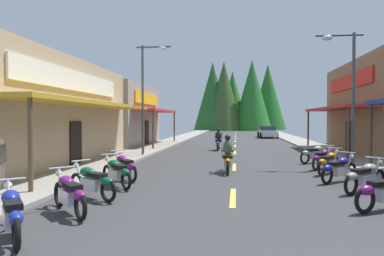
{
  "coord_description": "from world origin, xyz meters",
  "views": [
    {
      "loc": [
        0.09,
        -1.56,
        2.2
      ],
      "look_at": [
        -3.98,
        30.21,
        1.39
      ],
      "focal_mm": 32.43,
      "sensor_mm": 36.0,
      "label": 1
    }
  ],
  "objects_px": {
    "rider_cruising_lead": "(228,157)",
    "parked_car_curbside": "(268,132)",
    "motorcycle_parked_right_5": "(323,158)",
    "motorcycle_parked_right_6": "(315,154)",
    "motorcycle_parked_left_4": "(124,166)",
    "motorcycle_parked_right_3": "(339,168)",
    "pedestrian_browsing": "(1,160)",
    "motorcycle_parked_right_4": "(329,162)",
    "motorcycle_parked_left_2": "(92,181)",
    "motorcycle_parked_left_0": "(12,212)",
    "motorcycle_parked_left_3": "(116,172)",
    "motorcycle_parked_left_1": "(69,193)",
    "rider_cruising_trailing": "(218,141)",
    "motorcycle_parked_right_2": "(365,176)",
    "streetlamp_left": "(148,85)",
    "streetlamp_right": "(346,80)"
  },
  "relations": [
    {
      "from": "parked_car_curbside",
      "to": "motorcycle_parked_right_2",
      "type": "bearing_deg",
      "value": 178.1
    },
    {
      "from": "rider_cruising_lead",
      "to": "rider_cruising_trailing",
      "type": "height_order",
      "value": "same"
    },
    {
      "from": "streetlamp_left",
      "to": "motorcycle_parked_right_6",
      "type": "relative_size",
      "value": 3.69
    },
    {
      "from": "motorcycle_parked_right_3",
      "to": "rider_cruising_trailing",
      "type": "height_order",
      "value": "rider_cruising_trailing"
    },
    {
      "from": "rider_cruising_lead",
      "to": "motorcycle_parked_right_5",
      "type": "bearing_deg",
      "value": -72.18
    },
    {
      "from": "motorcycle_parked_left_2",
      "to": "rider_cruising_trailing",
      "type": "distance_m",
      "value": 15.64
    },
    {
      "from": "motorcycle_parked_left_1",
      "to": "motorcycle_parked_right_6",
      "type": "bearing_deg",
      "value": -81.82
    },
    {
      "from": "motorcycle_parked_right_4",
      "to": "rider_cruising_lead",
      "type": "distance_m",
      "value": 4.05
    },
    {
      "from": "motorcycle_parked_right_3",
      "to": "parked_car_curbside",
      "type": "bearing_deg",
      "value": 46.42
    },
    {
      "from": "motorcycle_parked_left_3",
      "to": "rider_cruising_trailing",
      "type": "height_order",
      "value": "rider_cruising_trailing"
    },
    {
      "from": "motorcycle_parked_left_0",
      "to": "rider_cruising_trailing",
      "type": "height_order",
      "value": "rider_cruising_trailing"
    },
    {
      "from": "motorcycle_parked_right_3",
      "to": "motorcycle_parked_left_2",
      "type": "distance_m",
      "value": 8.27
    },
    {
      "from": "motorcycle_parked_left_0",
      "to": "motorcycle_parked_left_3",
      "type": "relative_size",
      "value": 1.06
    },
    {
      "from": "streetlamp_left",
      "to": "motorcycle_parked_right_3",
      "type": "relative_size",
      "value": 4.0
    },
    {
      "from": "motorcycle_parked_left_2",
      "to": "parked_car_curbside",
      "type": "distance_m",
      "value": 33.53
    },
    {
      "from": "motorcycle_parked_right_3",
      "to": "pedestrian_browsing",
      "type": "xyz_separation_m",
      "value": [
        -10.63,
        -2.93,
        0.47
      ]
    },
    {
      "from": "motorcycle_parked_right_2",
      "to": "motorcycle_parked_right_4",
      "type": "xyz_separation_m",
      "value": [
        -0.14,
        3.5,
        0.0
      ]
    },
    {
      "from": "motorcycle_parked_right_3",
      "to": "motorcycle_parked_left_0",
      "type": "bearing_deg",
      "value": 177.99
    },
    {
      "from": "motorcycle_parked_right_2",
      "to": "motorcycle_parked_left_1",
      "type": "relative_size",
      "value": 1.06
    },
    {
      "from": "streetlamp_left",
      "to": "pedestrian_browsing",
      "type": "height_order",
      "value": "streetlamp_left"
    },
    {
      "from": "streetlamp_right",
      "to": "motorcycle_parked_right_2",
      "type": "height_order",
      "value": "streetlamp_right"
    },
    {
      "from": "motorcycle_parked_right_4",
      "to": "rider_cruising_trailing",
      "type": "distance_m",
      "value": 11.26
    },
    {
      "from": "streetlamp_left",
      "to": "motorcycle_parked_left_1",
      "type": "height_order",
      "value": "streetlamp_left"
    },
    {
      "from": "motorcycle_parked_right_3",
      "to": "motorcycle_parked_right_5",
      "type": "relative_size",
      "value": 0.9
    },
    {
      "from": "motorcycle_parked_right_5",
      "to": "motorcycle_parked_right_6",
      "type": "height_order",
      "value": "same"
    },
    {
      "from": "motorcycle_parked_right_3",
      "to": "motorcycle_parked_right_4",
      "type": "height_order",
      "value": "same"
    },
    {
      "from": "motorcycle_parked_left_2",
      "to": "motorcycle_parked_left_3",
      "type": "xyz_separation_m",
      "value": [
        0.08,
        1.73,
        0.0
      ]
    },
    {
      "from": "motorcycle_parked_left_3",
      "to": "parked_car_curbside",
      "type": "relative_size",
      "value": 0.37
    },
    {
      "from": "motorcycle_parked_left_3",
      "to": "motorcycle_parked_left_4",
      "type": "distance_m",
      "value": 1.38
    },
    {
      "from": "motorcycle_parked_right_2",
      "to": "motorcycle_parked_left_4",
      "type": "distance_m",
      "value": 8.0
    },
    {
      "from": "motorcycle_parked_right_2",
      "to": "motorcycle_parked_right_6",
      "type": "xyz_separation_m",
      "value": [
        0.08,
        6.98,
        0.0
      ]
    },
    {
      "from": "motorcycle_parked_right_4",
      "to": "motorcycle_parked_right_5",
      "type": "distance_m",
      "value": 1.42
    },
    {
      "from": "pedestrian_browsing",
      "to": "motorcycle_parked_left_3",
      "type": "bearing_deg",
      "value": 12.63
    },
    {
      "from": "pedestrian_browsing",
      "to": "rider_cruising_trailing",
      "type": "bearing_deg",
      "value": 60.76
    },
    {
      "from": "motorcycle_parked_left_2",
      "to": "pedestrian_browsing",
      "type": "bearing_deg",
      "value": 23.01
    },
    {
      "from": "motorcycle_parked_left_0",
      "to": "rider_cruising_lead",
      "type": "relative_size",
      "value": 0.8
    },
    {
      "from": "streetlamp_left",
      "to": "motorcycle_parked_left_3",
      "type": "distance_m",
      "value": 9.81
    },
    {
      "from": "motorcycle_parked_left_0",
      "to": "motorcycle_parked_left_2",
      "type": "relative_size",
      "value": 0.92
    },
    {
      "from": "streetlamp_left",
      "to": "motorcycle_parked_left_3",
      "type": "bearing_deg",
      "value": -81.85
    },
    {
      "from": "pedestrian_browsing",
      "to": "parked_car_curbside",
      "type": "xyz_separation_m",
      "value": [
        10.76,
        32.12,
        -0.27
      ]
    },
    {
      "from": "streetlamp_left",
      "to": "motorcycle_parked_left_3",
      "type": "height_order",
      "value": "streetlamp_left"
    },
    {
      "from": "motorcycle_parked_right_2",
      "to": "rider_cruising_trailing",
      "type": "bearing_deg",
      "value": 69.72
    },
    {
      "from": "motorcycle_parked_right_3",
      "to": "motorcycle_parked_left_1",
      "type": "height_order",
      "value": "same"
    },
    {
      "from": "motorcycle_parked_left_4",
      "to": "parked_car_curbside",
      "type": "bearing_deg",
      "value": -56.14
    },
    {
      "from": "motorcycle_parked_right_5",
      "to": "motorcycle_parked_left_4",
      "type": "bearing_deg",
      "value": 150.43
    },
    {
      "from": "rider_cruising_lead",
      "to": "parked_car_curbside",
      "type": "xyz_separation_m",
      "value": [
        4.04,
        27.45,
        0.03
      ]
    },
    {
      "from": "rider_cruising_lead",
      "to": "motorcycle_parked_left_2",
      "type": "bearing_deg",
      "value": 143.13
    },
    {
      "from": "motorcycle_parked_left_1",
      "to": "motorcycle_parked_left_3",
      "type": "distance_m",
      "value": 3.27
    },
    {
      "from": "motorcycle_parked_left_4",
      "to": "parked_car_curbside",
      "type": "distance_m",
      "value": 30.56
    },
    {
      "from": "motorcycle_parked_left_2",
      "to": "rider_cruising_trailing",
      "type": "height_order",
      "value": "rider_cruising_trailing"
    }
  ]
}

